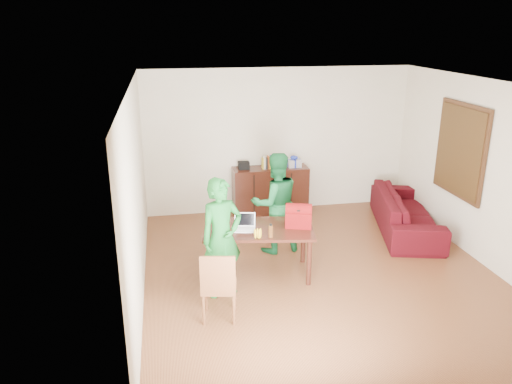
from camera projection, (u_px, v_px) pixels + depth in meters
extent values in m
cube|color=#482012|center=(320.00, 276.00, 7.26)|extent=(5.00, 5.50, 0.10)
cube|color=white|center=(329.00, 81.00, 6.36)|extent=(5.00, 5.50, 0.10)
cube|color=beige|center=(278.00, 140.00, 9.41)|extent=(5.00, 0.10, 2.70)
cube|color=beige|center=(427.00, 285.00, 4.20)|extent=(5.00, 0.10, 2.70)
cube|color=beige|center=(133.00, 196.00, 6.36)|extent=(0.10, 5.50, 2.70)
cube|color=beige|center=(492.00, 175.00, 7.26)|extent=(0.10, 5.50, 2.70)
cube|color=#3F2614|center=(461.00, 150.00, 7.83)|extent=(0.04, 1.28, 1.48)
cube|color=#492A16|center=(459.00, 151.00, 7.82)|extent=(0.01, 1.18, 1.36)
cube|color=black|center=(270.00, 191.00, 9.40)|extent=(1.40, 0.45, 0.90)
cube|color=black|center=(244.00, 165.00, 9.14)|extent=(0.20, 0.14, 0.14)
cube|color=#ADAFB7|center=(294.00, 163.00, 9.31)|extent=(0.24, 0.22, 0.14)
ellipsoid|color=#1A2DAC|center=(294.00, 157.00, 9.28)|extent=(0.14, 0.14, 0.07)
cube|color=black|center=(259.00, 229.00, 7.02)|extent=(1.64, 1.09, 0.04)
cylinder|color=black|center=(209.00, 264.00, 6.79)|extent=(0.07, 0.07, 0.67)
cylinder|color=black|center=(309.00, 263.00, 6.82)|extent=(0.07, 0.07, 0.67)
cylinder|color=black|center=(212.00, 242.00, 7.45)|extent=(0.07, 0.07, 0.67)
cylinder|color=black|center=(303.00, 241.00, 7.48)|extent=(0.07, 0.07, 0.67)
cube|color=brown|center=(219.00, 287.00, 6.03)|extent=(0.48, 0.46, 0.05)
cube|color=brown|center=(218.00, 275.00, 5.77)|extent=(0.41, 0.10, 0.47)
imported|color=#166624|center=(222.00, 238.00, 6.47)|extent=(0.69, 0.57, 1.61)
imported|color=#155F2D|center=(275.00, 203.00, 7.74)|extent=(0.86, 0.72, 1.60)
cube|color=white|center=(245.00, 229.00, 6.94)|extent=(0.33, 0.26, 0.02)
cube|color=black|center=(245.00, 222.00, 6.90)|extent=(0.30, 0.13, 0.19)
cylinder|color=#532D13|center=(271.00, 230.00, 6.68)|extent=(0.07, 0.07, 0.19)
cube|color=maroon|center=(299.00, 218.00, 7.01)|extent=(0.41, 0.31, 0.27)
imported|color=#38070E|center=(406.00, 212.00, 8.66)|extent=(1.45, 2.42, 0.66)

